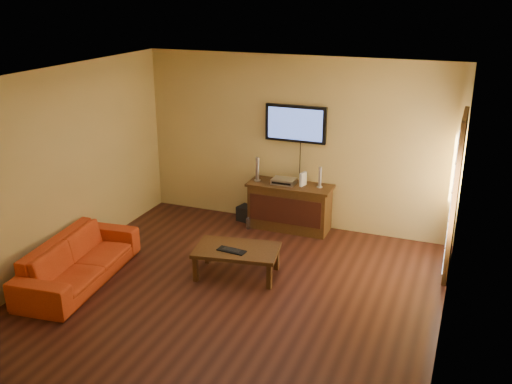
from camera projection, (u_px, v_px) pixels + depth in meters
The scene contains 14 objects.
ground_plane at pixel (232, 294), 7.19m from camera, with size 5.00×5.00×0.00m, color black.
room_walls at pixel (251, 152), 7.16m from camera, with size 5.00×5.00×5.00m.
french_door at pixel (455, 197), 7.47m from camera, with size 0.07×1.02×2.22m.
media_console at pixel (290, 207), 9.02m from camera, with size 1.33×0.51×0.74m.
television at pixel (296, 124), 8.77m from camera, with size 0.97×0.08×0.57m.
coffee_table at pixel (237, 252), 7.54m from camera, with size 1.19×0.83×0.39m.
sofa at pixel (78, 254), 7.40m from camera, with size 1.97×0.58×0.77m, color #C13B15.
speaker_left at pixel (257, 170), 9.01m from camera, with size 0.10×0.10×0.38m.
speaker_right at pixel (320, 178), 8.72m from camera, with size 0.09×0.09×0.33m.
av_receiver at pixel (284, 181), 8.92m from camera, with size 0.36×0.26×0.08m, color silver.
game_console at pixel (303, 179), 8.81m from camera, with size 0.04×0.15×0.21m, color white.
subwoofer at pixel (246, 213), 9.42m from camera, with size 0.24×0.24×0.24m, color black.
bottle at pixel (248, 223), 9.09m from camera, with size 0.07×0.07×0.20m.
keyboard at pixel (232, 250), 7.44m from camera, with size 0.39×0.17×0.02m.
Camera 1 is at (2.60, -5.77, 3.65)m, focal length 40.00 mm.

